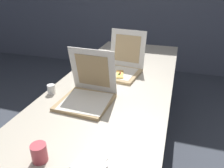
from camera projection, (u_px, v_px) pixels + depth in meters
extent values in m
cube|color=#BCB29E|center=(116.00, 83.00, 1.82)|extent=(0.90, 2.38, 0.03)
cylinder|color=gray|center=(112.00, 70.00, 3.04)|extent=(0.04, 0.04, 0.69)
cylinder|color=gray|center=(168.00, 76.00, 2.84)|extent=(0.04, 0.04, 0.69)
cube|color=tan|center=(85.00, 102.00, 1.49)|extent=(0.35, 0.35, 0.02)
cube|color=silver|center=(86.00, 101.00, 1.48)|extent=(0.30, 0.30, 0.00)
cube|color=white|center=(93.00, 71.00, 1.53)|extent=(0.34, 0.09, 0.33)
cube|color=tan|center=(92.00, 71.00, 1.52)|extent=(0.24, 0.06, 0.24)
cube|color=tan|center=(119.00, 74.00, 1.93)|extent=(0.37, 0.37, 0.02)
cube|color=silver|center=(118.00, 72.00, 1.93)|extent=(0.31, 0.31, 0.00)
cube|color=white|center=(127.00, 48.00, 2.01)|extent=(0.34, 0.10, 0.33)
cube|color=tan|center=(127.00, 49.00, 2.01)|extent=(0.24, 0.07, 0.24)
cube|color=#E5B74C|center=(120.00, 75.00, 1.86)|extent=(0.09, 0.15, 0.01)
cube|color=tan|center=(120.00, 71.00, 1.93)|extent=(0.07, 0.04, 0.02)
sphere|color=red|center=(120.00, 73.00, 1.88)|extent=(0.02, 0.02, 0.02)
sphere|color=#2D6628|center=(119.00, 74.00, 1.85)|extent=(0.02, 0.02, 0.02)
cylinder|color=white|center=(105.00, 59.00, 2.22)|extent=(0.06, 0.06, 0.07)
cylinder|color=white|center=(51.00, 89.00, 1.61)|extent=(0.06, 0.06, 0.07)
cylinder|color=white|center=(82.00, 71.00, 1.92)|extent=(0.06, 0.06, 0.07)
cylinder|color=#D14C56|center=(39.00, 153.00, 1.01)|extent=(0.07, 0.07, 0.09)
cube|color=white|center=(90.00, 162.00, 1.02)|extent=(0.15, 0.15, 0.00)
cube|color=white|center=(89.00, 166.00, 0.99)|extent=(0.16, 0.16, 0.00)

